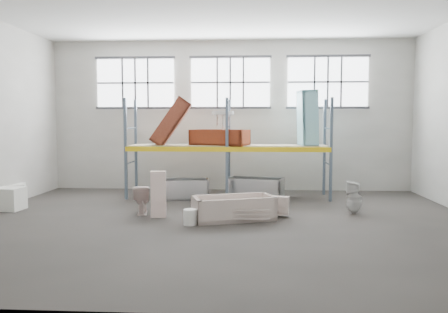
# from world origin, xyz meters

# --- Properties ---
(floor) EXTENTS (12.00, 10.00, 0.10)m
(floor) POSITION_xyz_m (0.00, 0.00, -0.05)
(floor) COLOR #403B37
(floor) RESTS_ON ground
(wall_back) EXTENTS (12.00, 0.10, 5.00)m
(wall_back) POSITION_xyz_m (0.00, 5.05, 2.50)
(wall_back) COLOR #A29F95
(wall_back) RESTS_ON ground
(wall_front) EXTENTS (12.00, 0.10, 5.00)m
(wall_front) POSITION_xyz_m (0.00, -5.05, 2.50)
(wall_front) COLOR #B9B6AC
(wall_front) RESTS_ON ground
(window_left) EXTENTS (2.60, 0.04, 1.60)m
(window_left) POSITION_xyz_m (-3.20, 4.94, 3.60)
(window_left) COLOR white
(window_left) RESTS_ON wall_back
(window_mid) EXTENTS (2.60, 0.04, 1.60)m
(window_mid) POSITION_xyz_m (0.00, 4.94, 3.60)
(window_mid) COLOR white
(window_mid) RESTS_ON wall_back
(window_right) EXTENTS (2.60, 0.04, 1.60)m
(window_right) POSITION_xyz_m (3.20, 4.94, 3.60)
(window_right) COLOR white
(window_right) RESTS_ON wall_back
(rack_upright_la) EXTENTS (0.08, 0.08, 3.00)m
(rack_upright_la) POSITION_xyz_m (-3.00, 2.90, 1.50)
(rack_upright_la) COLOR slate
(rack_upright_la) RESTS_ON floor
(rack_upright_lb) EXTENTS (0.08, 0.08, 3.00)m
(rack_upright_lb) POSITION_xyz_m (-3.00, 4.10, 1.50)
(rack_upright_lb) COLOR slate
(rack_upright_lb) RESTS_ON floor
(rack_upright_ma) EXTENTS (0.08, 0.08, 3.00)m
(rack_upright_ma) POSITION_xyz_m (0.00, 2.90, 1.50)
(rack_upright_ma) COLOR slate
(rack_upright_ma) RESTS_ON floor
(rack_upright_mb) EXTENTS (0.08, 0.08, 3.00)m
(rack_upright_mb) POSITION_xyz_m (0.00, 4.10, 1.50)
(rack_upright_mb) COLOR slate
(rack_upright_mb) RESTS_ON floor
(rack_upright_ra) EXTENTS (0.08, 0.08, 3.00)m
(rack_upright_ra) POSITION_xyz_m (3.00, 2.90, 1.50)
(rack_upright_ra) COLOR slate
(rack_upright_ra) RESTS_ON floor
(rack_upright_rb) EXTENTS (0.08, 0.08, 3.00)m
(rack_upright_rb) POSITION_xyz_m (3.00, 4.10, 1.50)
(rack_upright_rb) COLOR slate
(rack_upright_rb) RESTS_ON floor
(rack_beam_front) EXTENTS (6.00, 0.10, 0.14)m
(rack_beam_front) POSITION_xyz_m (0.00, 2.90, 1.50)
(rack_beam_front) COLOR yellow
(rack_beam_front) RESTS_ON floor
(rack_beam_back) EXTENTS (6.00, 0.10, 0.14)m
(rack_beam_back) POSITION_xyz_m (0.00, 4.10, 1.50)
(rack_beam_back) COLOR yellow
(rack_beam_back) RESTS_ON floor
(shelf_deck) EXTENTS (5.90, 1.10, 0.03)m
(shelf_deck) POSITION_xyz_m (0.00, 3.50, 1.58)
(shelf_deck) COLOR gray
(shelf_deck) RESTS_ON floor
(wet_patch) EXTENTS (1.80, 1.80, 0.00)m
(wet_patch) POSITION_xyz_m (0.00, 2.70, 0.00)
(wet_patch) COLOR black
(wet_patch) RESTS_ON floor
(bathtub_beige) EXTENTS (2.07, 1.44, 0.55)m
(bathtub_beige) POSITION_xyz_m (0.30, 0.30, 0.28)
(bathtub_beige) COLOR beige
(bathtub_beige) RESTS_ON floor
(cistern_spare) EXTENTS (0.50, 0.32, 0.44)m
(cistern_spare) POSITION_xyz_m (1.39, 0.68, 0.28)
(cistern_spare) COLOR beige
(cistern_spare) RESTS_ON bathtub_beige
(sink_in_tub) EXTENTS (0.55, 0.55, 0.15)m
(sink_in_tub) POSITION_xyz_m (0.32, 0.75, 0.16)
(sink_in_tub) COLOR beige
(sink_in_tub) RESTS_ON bathtub_beige
(toilet_beige) EXTENTS (0.52, 0.76, 0.72)m
(toilet_beige) POSITION_xyz_m (-2.03, 0.87, 0.36)
(toilet_beige) COLOR beige
(toilet_beige) RESTS_ON floor
(cistern_tall) EXTENTS (0.39, 0.28, 1.12)m
(cistern_tall) POSITION_xyz_m (-1.53, 0.48, 0.56)
(cistern_tall) COLOR #F3D0C8
(cistern_tall) RESTS_ON floor
(toilet_white) EXTENTS (0.44, 0.44, 0.83)m
(toilet_white) POSITION_xyz_m (3.29, 1.18, 0.42)
(toilet_white) COLOR silver
(toilet_white) RESTS_ON floor
(steel_tub_left) EXTENTS (1.69, 0.94, 0.59)m
(steel_tub_left) POSITION_xyz_m (-1.36, 3.03, 0.30)
(steel_tub_left) COLOR #B2B5B9
(steel_tub_left) RESTS_ON floor
(steel_tub_right) EXTENTS (1.78, 1.15, 0.60)m
(steel_tub_right) POSITION_xyz_m (0.84, 3.40, 0.30)
(steel_tub_right) COLOR #B8BDC0
(steel_tub_right) RESTS_ON floor
(rust_tub_flat) EXTENTS (1.88, 1.33, 0.48)m
(rust_tub_flat) POSITION_xyz_m (-0.26, 3.49, 1.82)
(rust_tub_flat) COLOR maroon
(rust_tub_flat) RESTS_ON shelf_deck
(rust_tub_tilted) EXTENTS (1.34, 0.86, 1.55)m
(rust_tub_tilted) POSITION_xyz_m (-1.74, 3.44, 2.29)
(rust_tub_tilted) COLOR brown
(rust_tub_tilted) RESTS_ON shelf_deck
(sink_on_shelf) EXTENTS (0.69, 0.56, 0.57)m
(sink_on_shelf) POSITION_xyz_m (-0.13, 3.21, 2.09)
(sink_on_shelf) COLOR silver
(sink_on_shelf) RESTS_ON rust_tub_flat
(blue_tub_upright) EXTENTS (0.63, 0.85, 1.69)m
(blue_tub_upright) POSITION_xyz_m (2.39, 3.55, 2.40)
(blue_tub_upright) COLOR #85C5D1
(blue_tub_upright) RESTS_ON shelf_deck
(bucket) EXTENTS (0.36, 0.36, 0.35)m
(bucket) POSITION_xyz_m (-0.65, -0.31, 0.18)
(bucket) COLOR white
(bucket) RESTS_ON floor
(carton_near) EXTENTS (0.74, 0.66, 0.59)m
(carton_near) POSITION_xyz_m (-5.61, 1.11, 0.29)
(carton_near) COLOR white
(carton_near) RESTS_ON floor
(carton_far) EXTENTS (0.85, 0.85, 0.53)m
(carton_far) POSITION_xyz_m (-6.04, 2.11, 0.27)
(carton_far) COLOR white
(carton_far) RESTS_ON floor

